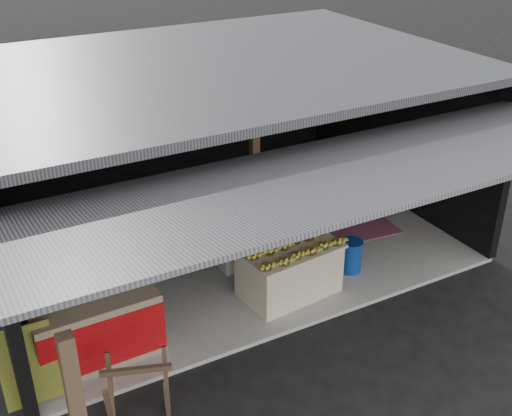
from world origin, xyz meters
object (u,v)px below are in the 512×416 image
white_crate (245,230)px  neighbor_stall (96,325)px  banana_table (289,270)px  water_barrel (351,257)px  sawhorse (138,388)px  plastic_chair (343,181)px

white_crate → neighbor_stall: bearing=-155.8°
banana_table → water_barrel: 1.12m
banana_table → neighbor_stall: (-2.77, -0.03, 0.09)m
sawhorse → banana_table: bearing=44.3°
neighbor_stall → plastic_chair: neighbor_stall is taller
white_crate → plastic_chair: size_ratio=1.05×
white_crate → plastic_chair: bearing=16.1°
white_crate → neighbor_stall: (-2.64, -1.13, -0.05)m
banana_table → water_barrel: (1.11, 0.05, -0.14)m
banana_table → white_crate: 1.11m
neighbor_stall → sawhorse: 1.20m
plastic_chair → white_crate: bearing=-154.3°
water_barrel → plastic_chair: (1.00, 1.64, 0.35)m
neighbor_stall → banana_table: bearing=-0.5°
sawhorse → water_barrel: sawhorse is taller
white_crate → neighbor_stall: size_ratio=0.67×
banana_table → white_crate: white_crate is taller
white_crate → banana_table: bearing=-82.3°
banana_table → water_barrel: bearing=-2.9°
banana_table → neighbor_stall: bearing=175.1°
neighbor_stall → plastic_chair: 5.18m
white_crate → sawhorse: white_crate is taller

